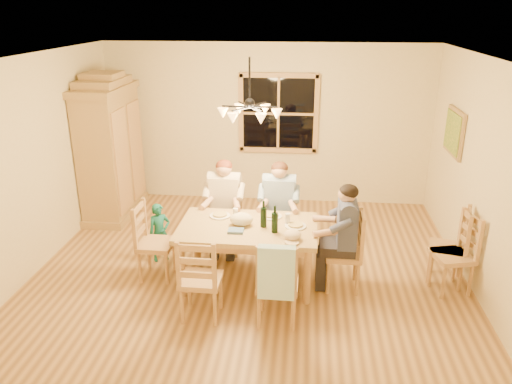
# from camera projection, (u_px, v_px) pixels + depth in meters

# --- Properties ---
(floor) EXTENTS (5.50, 5.50, 0.00)m
(floor) POSITION_uv_depth(u_px,v_px,m) (250.00, 267.00, 6.61)
(floor) COLOR brown
(floor) RESTS_ON ground
(ceiling) EXTENTS (5.50, 5.00, 0.02)m
(ceiling) POSITION_uv_depth(u_px,v_px,m) (249.00, 57.00, 5.66)
(ceiling) COLOR white
(ceiling) RESTS_ON wall_back
(wall_back) EXTENTS (5.50, 0.02, 2.70)m
(wall_back) POSITION_uv_depth(u_px,v_px,m) (267.00, 125.00, 8.46)
(wall_back) COLOR beige
(wall_back) RESTS_ON floor
(wall_left) EXTENTS (0.02, 5.00, 2.70)m
(wall_left) POSITION_uv_depth(u_px,v_px,m) (37.00, 163.00, 6.39)
(wall_left) COLOR beige
(wall_left) RESTS_ON floor
(wall_right) EXTENTS (0.02, 5.00, 2.70)m
(wall_right) POSITION_uv_depth(u_px,v_px,m) (482.00, 177.00, 5.87)
(wall_right) COLOR beige
(wall_right) RESTS_ON floor
(window) EXTENTS (1.30, 0.06, 1.30)m
(window) POSITION_uv_depth(u_px,v_px,m) (278.00, 114.00, 8.34)
(window) COLOR black
(window) RESTS_ON wall_back
(painting) EXTENTS (0.06, 0.78, 0.64)m
(painting) POSITION_uv_depth(u_px,v_px,m) (454.00, 132.00, 6.90)
(painting) COLOR olive
(painting) RESTS_ON wall_right
(chandelier) EXTENTS (0.77, 0.68, 0.71)m
(chandelier) POSITION_uv_depth(u_px,v_px,m) (250.00, 111.00, 5.88)
(chandelier) COLOR black
(chandelier) RESTS_ON ceiling
(armoire) EXTENTS (0.66, 1.40, 2.30)m
(armoire) POSITION_uv_depth(u_px,v_px,m) (111.00, 152.00, 7.96)
(armoire) COLOR olive
(armoire) RESTS_ON floor
(dining_table) EXTENTS (1.67, 1.03, 0.76)m
(dining_table) POSITION_uv_depth(u_px,v_px,m) (248.00, 234.00, 6.03)
(dining_table) COLOR #A7814A
(dining_table) RESTS_ON floor
(chair_far_left) EXTENTS (0.44, 0.42, 0.99)m
(chair_far_left) POSITION_uv_depth(u_px,v_px,m) (225.00, 231.00, 6.93)
(chair_far_left) COLOR #AD7C4C
(chair_far_left) RESTS_ON floor
(chair_far_right) EXTENTS (0.44, 0.42, 0.99)m
(chair_far_right) POSITION_uv_depth(u_px,v_px,m) (278.00, 234.00, 6.85)
(chair_far_right) COLOR #AD7C4C
(chair_far_right) RESTS_ON floor
(chair_near_left) EXTENTS (0.44, 0.42, 0.99)m
(chair_near_left) POSITION_uv_depth(u_px,v_px,m) (202.00, 292.00, 5.47)
(chair_near_left) COLOR #AD7C4C
(chair_near_left) RESTS_ON floor
(chair_near_right) EXTENTS (0.44, 0.42, 0.99)m
(chair_near_right) POSITION_uv_depth(u_px,v_px,m) (277.00, 296.00, 5.38)
(chair_near_right) COLOR #AD7C4C
(chair_near_right) RESTS_ON floor
(chair_end_left) EXTENTS (0.42, 0.44, 0.99)m
(chair_end_left) POSITION_uv_depth(u_px,v_px,m) (157.00, 255.00, 6.27)
(chair_end_left) COLOR #AD7C4C
(chair_end_left) RESTS_ON floor
(chair_end_right) EXTENTS (0.42, 0.44, 0.99)m
(chair_end_right) POSITION_uv_depth(u_px,v_px,m) (343.00, 265.00, 6.04)
(chair_end_right) COLOR #AD7C4C
(chair_end_right) RESTS_ON floor
(adult_woman) EXTENTS (0.40, 0.42, 0.87)m
(adult_woman) POSITION_uv_depth(u_px,v_px,m) (224.00, 195.00, 6.74)
(adult_woman) COLOR beige
(adult_woman) RESTS_ON floor
(adult_plaid_man) EXTENTS (0.40, 0.42, 0.87)m
(adult_plaid_man) POSITION_uv_depth(u_px,v_px,m) (279.00, 197.00, 6.66)
(adult_plaid_man) COLOR #355E93
(adult_plaid_man) RESTS_ON floor
(adult_slate_man) EXTENTS (0.42, 0.40, 0.87)m
(adult_slate_man) POSITION_uv_depth(u_px,v_px,m) (345.00, 224.00, 5.85)
(adult_slate_man) COLOR #43496B
(adult_slate_man) RESTS_ON floor
(towel) EXTENTS (0.38, 0.10, 0.58)m
(towel) POSITION_uv_depth(u_px,v_px,m) (276.00, 273.00, 5.06)
(towel) COLOR #AFDFEE
(towel) RESTS_ON chair_near_right
(wine_bottle_a) EXTENTS (0.08, 0.08, 0.33)m
(wine_bottle_a) POSITION_uv_depth(u_px,v_px,m) (264.00, 214.00, 5.92)
(wine_bottle_a) COLOR black
(wine_bottle_a) RESTS_ON dining_table
(wine_bottle_b) EXTENTS (0.08, 0.08, 0.33)m
(wine_bottle_b) POSITION_uv_depth(u_px,v_px,m) (275.00, 219.00, 5.77)
(wine_bottle_b) COLOR black
(wine_bottle_b) RESTS_ON dining_table
(plate_woman) EXTENTS (0.26, 0.26, 0.02)m
(plate_woman) POSITION_uv_depth(u_px,v_px,m) (220.00, 216.00, 6.26)
(plate_woman) COLOR white
(plate_woman) RESTS_ON dining_table
(plate_plaid) EXTENTS (0.26, 0.26, 0.02)m
(plate_plaid) POSITION_uv_depth(u_px,v_px,m) (271.00, 216.00, 6.24)
(plate_plaid) COLOR white
(plate_plaid) RESTS_ON dining_table
(plate_slate) EXTENTS (0.26, 0.26, 0.02)m
(plate_slate) POSITION_uv_depth(u_px,v_px,m) (295.00, 226.00, 5.97)
(plate_slate) COLOR white
(plate_slate) RESTS_ON dining_table
(wine_glass_a) EXTENTS (0.06, 0.06, 0.14)m
(wine_glass_a) POSITION_uv_depth(u_px,v_px,m) (235.00, 214.00, 6.17)
(wine_glass_a) COLOR silver
(wine_glass_a) RESTS_ON dining_table
(wine_glass_b) EXTENTS (0.06, 0.06, 0.14)m
(wine_glass_b) POSITION_uv_depth(u_px,v_px,m) (288.00, 219.00, 6.01)
(wine_glass_b) COLOR silver
(wine_glass_b) RESTS_ON dining_table
(cap) EXTENTS (0.20, 0.20, 0.11)m
(cap) POSITION_uv_depth(u_px,v_px,m) (292.00, 235.00, 5.63)
(cap) COLOR beige
(cap) RESTS_ON dining_table
(napkin) EXTENTS (0.18, 0.14, 0.03)m
(napkin) POSITION_uv_depth(u_px,v_px,m) (236.00, 231.00, 5.83)
(napkin) COLOR slate
(napkin) RESTS_ON dining_table
(cloth_bundle) EXTENTS (0.28, 0.22, 0.15)m
(cloth_bundle) POSITION_uv_depth(u_px,v_px,m) (241.00, 219.00, 5.99)
(cloth_bundle) COLOR beige
(cloth_bundle) RESTS_ON dining_table
(child) EXTENTS (0.35, 0.32, 0.81)m
(child) POSITION_uv_depth(u_px,v_px,m) (160.00, 232.00, 6.66)
(child) COLOR #17695C
(child) RESTS_ON floor
(chair_spare_front) EXTENTS (0.52, 0.53, 0.99)m
(chair_spare_front) POSITION_uv_depth(u_px,v_px,m) (450.00, 267.00, 5.98)
(chair_spare_front) COLOR #AD7C4C
(chair_spare_front) RESTS_ON floor
(chair_spare_back) EXTENTS (0.51, 0.53, 0.99)m
(chair_spare_back) POSITION_uv_depth(u_px,v_px,m) (446.00, 260.00, 6.15)
(chair_spare_back) COLOR #AD7C4C
(chair_spare_back) RESTS_ON floor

